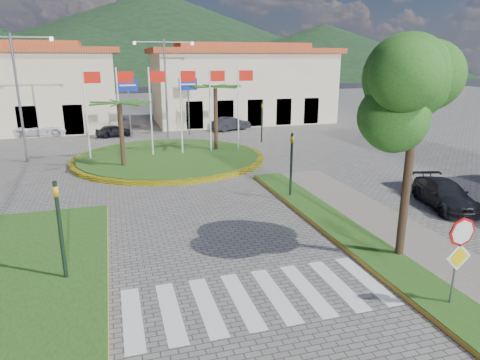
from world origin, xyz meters
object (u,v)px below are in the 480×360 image
object	(u,v)px
roundabout_island	(169,157)
car_dark_b	(231,124)
white_van	(42,128)
car_dark_a	(114,131)
deciduous_tree	(416,105)
car_side_right	(445,194)
stop_sign	(459,248)

from	to	relation	value
roundabout_island	car_dark_b	world-z (taller)	roundabout_island
white_van	car_dark_a	bearing A→B (deg)	-107.94
deciduous_tree	car_dark_a	distance (m)	28.85
deciduous_tree	car_side_right	distance (m)	7.94
car_dark_b	car_side_right	size ratio (longest dim) A/B	0.93
deciduous_tree	car_dark_a	world-z (taller)	deciduous_tree
car_dark_b	stop_sign	bearing A→B (deg)	156.74
car_dark_a	car_dark_b	xyz separation A→B (m)	(10.58, 0.37, 0.10)
deciduous_tree	car_side_right	size ratio (longest dim) A/B	1.65
roundabout_island	car_dark_a	xyz separation A→B (m)	(-3.37, 10.06, 0.35)
white_van	car_dark_a	distance (m)	6.50
deciduous_tree	car_dark_a	xyz separation A→B (m)	(-8.86, 27.06, -4.65)
roundabout_island	car_dark_b	size ratio (longest dim) A/B	3.32
stop_sign	car_side_right	size ratio (longest dim) A/B	0.64
deciduous_tree	white_van	bearing A→B (deg)	116.91
stop_sign	deciduous_tree	bearing A→B (deg)	78.82
deciduous_tree	car_side_right	bearing A→B (deg)	36.36
car_dark_a	car_dark_b	distance (m)	10.58
roundabout_island	white_van	bearing A→B (deg)	127.24
stop_sign	car_side_right	world-z (taller)	stop_sign
white_van	car_dark_a	xyz separation A→B (m)	(6.06, -2.34, -0.11)
car_dark_a	car_side_right	world-z (taller)	car_side_right
white_van	car_side_right	bearing A→B (deg)	-138.55
roundabout_island	car_dark_a	size ratio (longest dim) A/B	4.10
car_side_right	white_van	bearing A→B (deg)	142.62
stop_sign	car_dark_b	bearing A→B (deg)	85.66
deciduous_tree	car_side_right	xyz separation A→B (m)	(5.22, 3.85, -4.58)
stop_sign	car_side_right	bearing A→B (deg)	49.77
roundabout_island	stop_sign	xyz separation A→B (m)	(4.90, -20.04, 1.62)
white_van	car_side_right	world-z (taller)	white_van
car_dark_a	car_dark_b	bearing A→B (deg)	-99.96
roundabout_island	car_dark_a	world-z (taller)	roundabout_island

